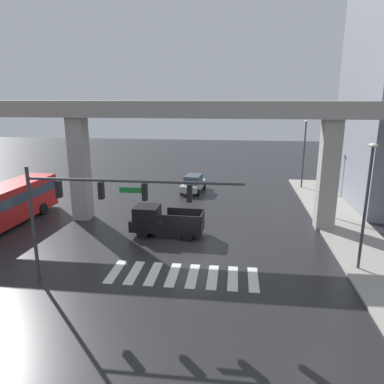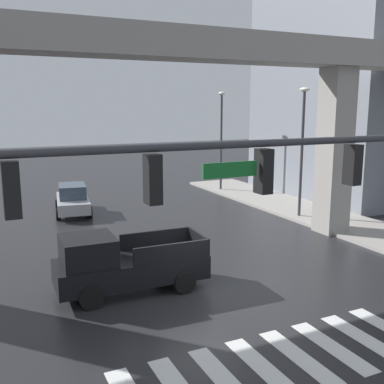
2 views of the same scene
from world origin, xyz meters
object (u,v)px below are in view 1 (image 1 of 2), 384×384
Objects in this scene: pickup_truck at (163,222)px; street_lamp_near_corner at (367,193)px; traffic_signal_mast at (99,198)px; street_lamp_far_north at (304,146)px; street_lamp_mid_block at (325,161)px; sedan_silver at (193,183)px; city_bus at (3,204)px.

pickup_truck is 13.22m from street_lamp_near_corner.
traffic_signal_mast is 26.15m from street_lamp_far_north.
street_lamp_near_corner reaches higher than traffic_signal_mast.
street_lamp_far_north is at bearing 90.00° from street_lamp_mid_block.
street_lamp_mid_block reaches higher than traffic_signal_mast.
street_lamp_near_corner is at bearing -55.44° from sedan_silver.
sedan_silver is 12.22m from street_lamp_far_north.
city_bus reaches higher than sedan_silver.
street_lamp_mid_block is at bearing 25.73° from pickup_truck.
traffic_signal_mast is 1.50× the size of street_lamp_near_corner.
city_bus is 13.43m from traffic_signal_mast.
sedan_silver is 20.35m from street_lamp_near_corner.
street_lamp_mid_block is (12.05, 5.81, 3.57)m from pickup_truck.
pickup_truck is 0.47× the size of traffic_signal_mast.
street_lamp_far_north is at bearing 58.25° from traffic_signal_mast.
traffic_signal_mast is (-1.71, -7.26, 3.69)m from pickup_truck.
traffic_signal_mast is 1.50× the size of street_lamp_mid_block.
traffic_signal_mast is (-2.41, -19.65, 3.83)m from sedan_silver.
traffic_signal_mast reaches higher than city_bus.
street_lamp_near_corner and street_lamp_far_north have the same top height.
traffic_signal_mast is 1.50× the size of street_lamp_far_north.
pickup_truck reaches higher than sedan_silver.
street_lamp_near_corner is 9.89m from street_lamp_mid_block.
street_lamp_far_north reaches higher than city_bus.
pickup_truck is 0.71× the size of street_lamp_far_north.
pickup_truck is at bearing -93.24° from sedan_silver.
street_lamp_far_north reaches higher than sedan_silver.
sedan_silver is 13.63m from street_lamp_mid_block.
sedan_silver is 0.62× the size of street_lamp_mid_block.
street_lamp_mid_block is at bearing 43.52° from traffic_signal_mast.
sedan_silver is at bearing 149.88° from street_lamp_mid_block.
street_lamp_mid_block is (0.00, 9.89, 0.00)m from street_lamp_near_corner.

